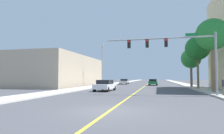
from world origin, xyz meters
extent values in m
plane|color=#47474C|center=(0.00, 42.00, 0.00)|extent=(192.00, 192.00, 0.00)
cube|color=beige|center=(-8.82, 42.00, 0.07)|extent=(2.77, 168.00, 0.15)
cube|color=#B2ADA3|center=(8.82, 42.00, 0.07)|extent=(2.77, 168.00, 0.15)
cube|color=yellow|center=(0.00, 42.00, 0.00)|extent=(0.16, 144.00, 0.01)
cube|color=tan|center=(-18.09, 26.69, 3.04)|extent=(13.26, 22.66, 6.08)
cylinder|color=gray|center=(7.84, 9.69, 3.10)|extent=(0.20, 0.20, 5.90)
cylinder|color=gray|center=(2.56, 9.69, 5.64)|extent=(10.56, 0.14, 0.14)
cube|color=black|center=(3.35, 9.69, 5.19)|extent=(0.32, 0.24, 0.84)
sphere|color=red|center=(3.35, 9.55, 5.44)|extent=(0.20, 0.20, 0.20)
cube|color=black|center=(1.50, 9.69, 5.19)|extent=(0.32, 0.24, 0.84)
sphere|color=red|center=(1.50, 9.55, 5.44)|extent=(0.20, 0.20, 0.20)
cube|color=black|center=(-0.35, 9.69, 5.19)|extent=(0.32, 0.24, 0.84)
sphere|color=red|center=(-0.35, 9.55, 5.44)|extent=(0.20, 0.20, 0.20)
cube|color=#147233|center=(5.73, 9.69, 5.89)|extent=(1.10, 0.04, 0.28)
cylinder|color=gray|center=(-7.94, 25.89, 4.04)|extent=(0.16, 0.16, 7.78)
cube|color=beige|center=(-7.94, 25.89, 8.08)|extent=(0.56, 0.28, 0.20)
cylinder|color=brown|center=(8.62, 13.80, 3.40)|extent=(0.43, 0.43, 6.50)
sphere|color=#287F33|center=(8.62, 13.80, 6.65)|extent=(3.62, 3.62, 3.62)
cone|color=#287F33|center=(9.69, 13.60, 6.45)|extent=(0.69, 1.87, 1.45)
cone|color=#287F33|center=(8.88, 14.85, 6.45)|extent=(1.85, 0.89, 1.37)
cone|color=#287F33|center=(7.67, 14.31, 6.45)|extent=(1.12, 1.86, 1.53)
cone|color=#287F33|center=(7.67, 13.28, 6.45)|extent=(1.17, 1.86, 1.80)
cone|color=#287F33|center=(8.94, 12.76, 6.45)|extent=(1.33, 0.73, 1.65)
cylinder|color=brown|center=(8.26, 20.27, 3.10)|extent=(0.30, 0.30, 5.89)
sphere|color=#1E6B28|center=(8.26, 20.27, 6.04)|extent=(3.52, 3.52, 3.52)
cone|color=#1E6B28|center=(9.31, 20.20, 5.84)|extent=(0.52, 1.85, 1.34)
cone|color=#1E6B28|center=(8.76, 21.20, 5.84)|extent=(1.49, 1.05, 1.68)
cone|color=#1E6B28|center=(7.73, 21.18, 5.84)|extent=(1.59, 1.18, 1.68)
cone|color=#1E6B28|center=(7.21, 20.16, 5.84)|extent=(0.57, 1.57, 1.78)
cone|color=#1E6B28|center=(7.71, 19.37, 5.84)|extent=(1.72, 1.35, 1.55)
cone|color=#1E6B28|center=(8.64, 19.28, 5.84)|extent=(1.85, 1.11, 1.39)
cylinder|color=brown|center=(8.39, 26.74, 2.65)|extent=(0.40, 0.40, 4.99)
sphere|color=#287F33|center=(8.39, 26.74, 5.14)|extent=(3.49, 3.49, 3.49)
cone|color=#287F33|center=(9.43, 26.71, 4.94)|extent=(0.47, 1.76, 1.31)
cone|color=#287F33|center=(8.54, 27.77, 4.94)|extent=(1.68, 0.67, 1.43)
cone|color=#287F33|center=(7.34, 26.83, 4.94)|extent=(0.55, 1.67, 1.25)
cone|color=#287F33|center=(8.59, 25.71, 4.94)|extent=(1.71, 0.73, 1.62)
cube|color=white|center=(-4.12, 14.10, 0.62)|extent=(2.06, 4.36, 0.59)
cube|color=black|center=(-4.12, 14.08, 1.17)|extent=(1.75, 2.22, 0.52)
cylinder|color=black|center=(-4.90, 15.73, 0.32)|extent=(0.25, 0.65, 0.64)
cylinder|color=black|center=(-3.21, 15.66, 0.32)|extent=(0.25, 0.65, 0.64)
cylinder|color=black|center=(-5.03, 12.54, 0.32)|extent=(0.25, 0.65, 0.64)
cylinder|color=black|center=(-3.33, 12.48, 0.32)|extent=(0.25, 0.65, 0.64)
cube|color=#BCBCC1|center=(-5.86, 39.32, 0.60)|extent=(2.13, 4.63, 0.56)
cube|color=black|center=(-5.87, 39.54, 1.12)|extent=(1.80, 2.37, 0.50)
cylinder|color=black|center=(-4.92, 37.63, 0.32)|extent=(0.25, 0.65, 0.64)
cylinder|color=black|center=(-6.66, 37.56, 0.32)|extent=(0.25, 0.65, 0.64)
cylinder|color=black|center=(-5.05, 41.08, 0.32)|extent=(0.25, 0.65, 0.64)
cylinder|color=black|center=(-6.80, 41.01, 0.32)|extent=(0.25, 0.65, 0.64)
cube|color=#196638|center=(1.58, 33.58, 0.61)|extent=(1.98, 4.40, 0.58)
cube|color=black|center=(1.57, 33.42, 1.15)|extent=(1.67, 2.15, 0.49)
cylinder|color=black|center=(0.86, 35.23, 0.32)|extent=(0.25, 0.65, 0.64)
cylinder|color=black|center=(2.45, 35.16, 0.32)|extent=(0.25, 0.65, 0.64)
cylinder|color=black|center=(0.71, 32.00, 0.32)|extent=(0.25, 0.65, 0.64)
cylinder|color=black|center=(2.31, 31.93, 0.32)|extent=(0.25, 0.65, 0.64)
cylinder|color=#726651|center=(8.35, 9.37, 0.54)|extent=(0.32, 0.32, 0.77)
cylinder|color=#333338|center=(8.35, 9.37, 1.23)|extent=(0.38, 0.38, 0.61)
sphere|color=tan|center=(8.35, 9.37, 1.64)|extent=(0.21, 0.21, 0.21)
camera|label=1|loc=(2.46, -9.99, 1.76)|focal=30.95mm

